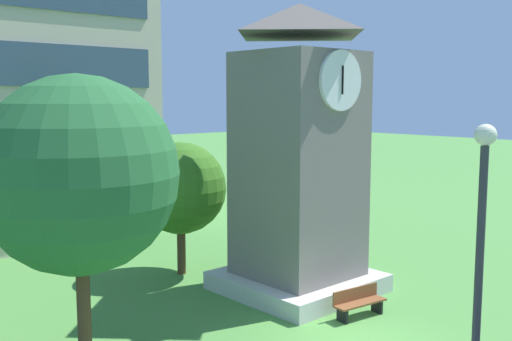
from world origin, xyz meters
TOP-DOWN VIEW (x-y plane):
  - clock_tower at (2.07, 4.30)m, footprint 4.65×4.65m
  - park_bench at (1.62, 1.30)m, footprint 1.85×0.73m
  - street_lamp at (-3.03, -4.80)m, footprint 0.36×0.36m
  - tree_near_tower at (-6.10, 3.70)m, footprint 4.78×4.78m
  - tree_by_building at (0.18, 8.58)m, footprint 3.43×3.43m

SIDE VIEW (x-z plane):
  - park_bench at x=1.62m, z-range 0.02..0.90m
  - tree_by_building at x=0.18m, z-range 0.77..5.78m
  - street_lamp at x=-3.03m, z-range 0.72..6.92m
  - clock_tower at x=2.07m, z-range -0.54..9.16m
  - tree_near_tower at x=-6.10m, z-range 1.20..8.40m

